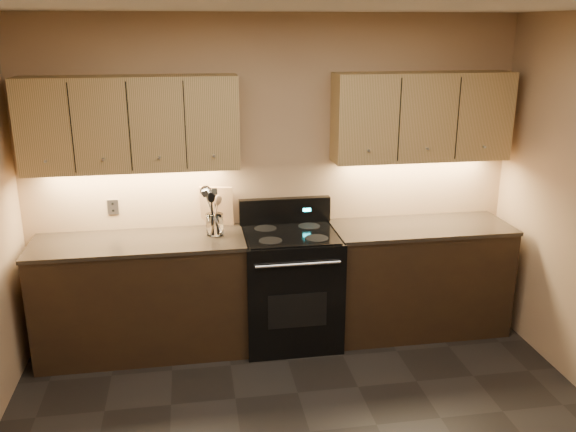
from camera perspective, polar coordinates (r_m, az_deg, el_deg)
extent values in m
plane|color=silver|center=(2.90, 4.50, 19.38)|extent=(4.00, 4.00, 0.00)
cube|color=tan|center=(5.01, -1.29, 3.52)|extent=(4.00, 0.04, 2.60)
cube|color=black|center=(4.97, -13.47, -7.46)|extent=(1.60, 0.60, 0.90)
cube|color=#3E3427|center=(4.80, -13.86, -2.41)|extent=(1.62, 0.62, 0.03)
cube|color=black|center=(5.29, 12.07, -5.80)|extent=(1.44, 0.60, 0.90)
cube|color=#3E3427|center=(5.13, 12.39, -1.01)|extent=(1.46, 0.62, 0.03)
cube|color=black|center=(4.99, 0.23, -6.75)|extent=(0.76, 0.65, 0.92)
cube|color=black|center=(4.82, 0.23, -1.69)|extent=(0.70, 0.60, 0.01)
cube|color=black|center=(5.05, -0.30, 0.48)|extent=(0.76, 0.07, 0.22)
cube|color=#19E5F2|center=(5.04, 1.78, 0.58)|extent=(0.06, 0.00, 0.03)
cylinder|color=silver|center=(4.55, 0.95, -4.56)|extent=(0.65, 0.02, 0.02)
cube|color=black|center=(4.71, 0.90, -8.86)|extent=(0.46, 0.00, 0.28)
cylinder|color=black|center=(4.65, -1.65, -2.32)|extent=(0.18, 0.18, 0.00)
cylinder|color=black|center=(4.71, 2.70, -2.08)|extent=(0.18, 0.18, 0.00)
cylinder|color=black|center=(4.93, -2.12, -1.16)|extent=(0.18, 0.18, 0.00)
cylinder|color=black|center=(4.98, 1.99, -0.95)|extent=(0.18, 0.18, 0.00)
cube|color=tan|center=(4.73, -14.50, 8.35)|extent=(1.60, 0.30, 0.70)
cube|color=tan|center=(5.07, 12.41, 9.06)|extent=(1.44, 0.30, 0.70)
cube|color=#B2B5BA|center=(5.04, -16.06, 0.81)|extent=(0.08, 0.01, 0.12)
cylinder|color=white|center=(4.80, -6.88, -0.76)|extent=(0.17, 0.17, 0.17)
cylinder|color=white|center=(4.82, -6.84, -1.62)|extent=(0.13, 0.13, 0.02)
cube|color=tan|center=(4.98, -6.69, 0.92)|extent=(0.28, 0.13, 0.34)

